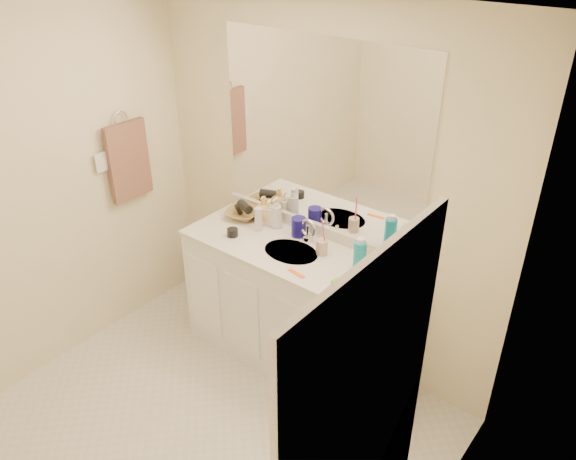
% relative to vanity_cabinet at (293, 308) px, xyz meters
% --- Properties ---
extents(floor, '(2.60, 2.60, 0.00)m').
position_rel_vanity_cabinet_xyz_m(floor, '(0.00, -1.02, -0.42)').
color(floor, silver).
rests_on(floor, ground).
extents(ceiling, '(2.60, 2.60, 0.02)m').
position_rel_vanity_cabinet_xyz_m(ceiling, '(0.00, -1.02, 1.97)').
color(ceiling, white).
rests_on(ceiling, wall_back).
extents(wall_back, '(2.60, 0.02, 2.40)m').
position_rel_vanity_cabinet_xyz_m(wall_back, '(0.00, 0.28, 0.77)').
color(wall_back, '#F3E6BE').
rests_on(wall_back, floor).
extents(wall_left, '(0.02, 2.60, 2.40)m').
position_rel_vanity_cabinet_xyz_m(wall_left, '(-1.30, -1.02, 0.77)').
color(wall_left, '#F3E6BE').
rests_on(wall_left, floor).
extents(wall_right, '(0.02, 2.60, 2.40)m').
position_rel_vanity_cabinet_xyz_m(wall_right, '(1.30, -1.02, 0.77)').
color(wall_right, '#F3E6BE').
rests_on(wall_right, floor).
extents(vanity_cabinet, '(1.50, 0.55, 0.85)m').
position_rel_vanity_cabinet_xyz_m(vanity_cabinet, '(0.00, 0.00, 0.00)').
color(vanity_cabinet, white).
rests_on(vanity_cabinet, floor).
extents(countertop, '(1.52, 0.57, 0.03)m').
position_rel_vanity_cabinet_xyz_m(countertop, '(0.00, 0.00, 0.44)').
color(countertop, silver).
rests_on(countertop, vanity_cabinet).
extents(backsplash, '(1.52, 0.03, 0.08)m').
position_rel_vanity_cabinet_xyz_m(backsplash, '(0.00, 0.26, 0.50)').
color(backsplash, silver).
rests_on(backsplash, countertop).
extents(sink_basin, '(0.37, 0.37, 0.02)m').
position_rel_vanity_cabinet_xyz_m(sink_basin, '(0.00, -0.02, 0.44)').
color(sink_basin, beige).
rests_on(sink_basin, countertop).
extents(faucet, '(0.02, 0.02, 0.11)m').
position_rel_vanity_cabinet_xyz_m(faucet, '(0.00, 0.16, 0.51)').
color(faucet, silver).
rests_on(faucet, countertop).
extents(mirror, '(1.48, 0.01, 1.20)m').
position_rel_vanity_cabinet_xyz_m(mirror, '(0.00, 0.27, 1.14)').
color(mirror, white).
rests_on(mirror, wall_back).
extents(blue_mug, '(0.12, 0.12, 0.13)m').
position_rel_vanity_cabinet_xyz_m(blue_mug, '(-0.09, 0.17, 0.52)').
color(blue_mug, navy).
rests_on(blue_mug, countertop).
extents(tan_cup, '(0.09, 0.09, 0.10)m').
position_rel_vanity_cabinet_xyz_m(tan_cup, '(0.17, 0.08, 0.50)').
color(tan_cup, tan).
rests_on(tan_cup, countertop).
extents(toothbrush, '(0.03, 0.04, 0.20)m').
position_rel_vanity_cabinet_xyz_m(toothbrush, '(0.18, 0.08, 0.60)').
color(toothbrush, '#ED3E7E').
rests_on(toothbrush, tan_cup).
extents(mouthwash_bottle, '(0.10, 0.10, 0.18)m').
position_rel_vanity_cabinet_xyz_m(mouthwash_bottle, '(0.44, 0.08, 0.55)').
color(mouthwash_bottle, '#0E88A8').
rests_on(mouthwash_bottle, countertop).
extents(clear_pump_bottle, '(0.07, 0.07, 0.18)m').
position_rel_vanity_cabinet_xyz_m(clear_pump_bottle, '(0.63, 0.15, 0.54)').
color(clear_pump_bottle, white).
rests_on(clear_pump_bottle, countertop).
extents(soap_dish, '(0.10, 0.09, 0.01)m').
position_rel_vanity_cabinet_xyz_m(soap_dish, '(0.45, -0.15, 0.46)').
color(soap_dish, silver).
rests_on(soap_dish, countertop).
extents(green_soap, '(0.08, 0.07, 0.03)m').
position_rel_vanity_cabinet_xyz_m(green_soap, '(0.45, -0.15, 0.48)').
color(green_soap, '#68CD32').
rests_on(green_soap, soap_dish).
extents(orange_comb, '(0.13, 0.04, 0.01)m').
position_rel_vanity_cabinet_xyz_m(orange_comb, '(0.18, -0.20, 0.46)').
color(orange_comb, orange).
rests_on(orange_comb, countertop).
extents(dark_jar, '(0.10, 0.10, 0.05)m').
position_rel_vanity_cabinet_xyz_m(dark_jar, '(-0.43, -0.10, 0.48)').
color(dark_jar, black).
rests_on(dark_jar, countertop).
extents(extra_white_bottle, '(0.06, 0.06, 0.16)m').
position_rel_vanity_cabinet_xyz_m(extra_white_bottle, '(-0.34, 0.07, 0.54)').
color(extra_white_bottle, silver).
rests_on(extra_white_bottle, countertop).
extents(soap_bottle_white, '(0.10, 0.10, 0.22)m').
position_rel_vanity_cabinet_xyz_m(soap_bottle_white, '(-0.27, 0.17, 0.56)').
color(soap_bottle_white, silver).
rests_on(soap_bottle_white, countertop).
extents(soap_bottle_cream, '(0.10, 0.10, 0.18)m').
position_rel_vanity_cabinet_xyz_m(soap_bottle_cream, '(-0.34, 0.18, 0.55)').
color(soap_bottle_cream, beige).
rests_on(soap_bottle_cream, countertop).
extents(soap_bottle_yellow, '(0.16, 0.16, 0.19)m').
position_rel_vanity_cabinet_xyz_m(soap_bottle_yellow, '(-0.39, 0.18, 0.55)').
color(soap_bottle_yellow, '#D9B454').
rests_on(soap_bottle_yellow, countertop).
extents(wicker_basket, '(0.29, 0.29, 0.06)m').
position_rel_vanity_cabinet_xyz_m(wicker_basket, '(-0.55, 0.13, 0.48)').
color(wicker_basket, olive).
rests_on(wicker_basket, countertop).
extents(hair_dryer, '(0.14, 0.10, 0.06)m').
position_rel_vanity_cabinet_xyz_m(hair_dryer, '(-0.53, 0.13, 0.54)').
color(hair_dryer, black).
rests_on(hair_dryer, wicker_basket).
extents(towel_ring, '(0.01, 0.11, 0.11)m').
position_rel_vanity_cabinet_xyz_m(towel_ring, '(-1.27, -0.25, 1.12)').
color(towel_ring, silver).
rests_on(towel_ring, wall_left).
extents(hand_towel, '(0.04, 0.32, 0.55)m').
position_rel_vanity_cabinet_xyz_m(hand_towel, '(-1.25, -0.25, 0.82)').
color(hand_towel, brown).
rests_on(hand_towel, towel_ring).
extents(switch_plate, '(0.01, 0.08, 0.13)m').
position_rel_vanity_cabinet_xyz_m(switch_plate, '(-1.27, -0.45, 0.88)').
color(switch_plate, white).
rests_on(switch_plate, wall_left).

